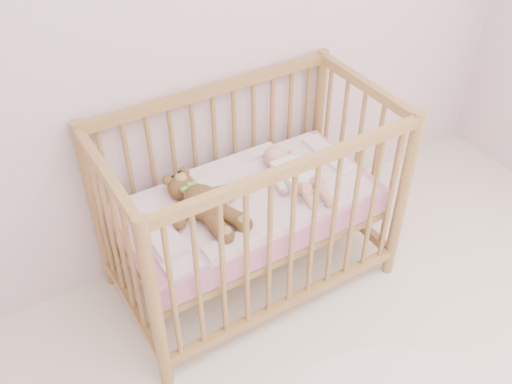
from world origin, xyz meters
TOP-DOWN VIEW (x-y plane):
  - wall_back at (0.00, 2.00)m, footprint 4.00×0.02m
  - crib at (0.05, 1.60)m, footprint 1.36×0.76m
  - mattress at (0.05, 1.60)m, footprint 1.22×0.62m
  - blanket at (0.05, 1.60)m, footprint 1.10×0.58m
  - baby at (0.27, 1.58)m, footprint 0.25×0.51m
  - teddy_bear at (-0.20, 1.58)m, footprint 0.46×0.58m

SIDE VIEW (x-z plane):
  - mattress at x=0.05m, z-range 0.42..0.55m
  - crib at x=0.05m, z-range 0.00..1.00m
  - blanket at x=0.05m, z-range 0.53..0.59m
  - baby at x=0.27m, z-range 0.57..0.70m
  - teddy_bear at x=-0.20m, z-range 0.57..0.72m
  - wall_back at x=0.00m, z-range 0.00..2.70m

